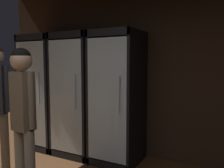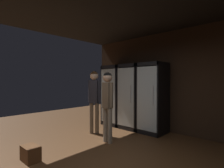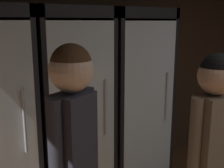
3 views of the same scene
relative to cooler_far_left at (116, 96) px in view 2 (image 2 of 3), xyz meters
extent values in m
cube|color=#382619|center=(1.99, 0.34, 0.46)|extent=(6.00, 0.06, 2.80)
cube|color=black|center=(1.99, -1.69, 1.89)|extent=(6.00, 8.00, 0.06)
cube|color=black|center=(0.00, 0.27, 0.02)|extent=(0.67, 0.04, 1.92)
cube|color=black|center=(-0.31, -0.04, 0.02)|extent=(0.04, 0.68, 1.92)
cube|color=black|center=(0.32, -0.04, 0.02)|extent=(0.04, 0.68, 1.92)
cube|color=black|center=(0.00, -0.04, 0.93)|extent=(0.67, 0.68, 0.10)
cube|color=black|center=(0.00, -0.04, -0.89)|extent=(0.67, 0.68, 0.10)
cube|color=white|center=(0.00, 0.24, 0.02)|extent=(0.59, 0.02, 1.68)
cube|color=silver|center=(0.00, -0.37, 0.02)|extent=(0.59, 0.02, 1.68)
cylinder|color=#B2B2B7|center=(0.20, -0.40, 0.11)|extent=(0.02, 0.02, 0.50)
cube|color=silver|center=(0.00, -0.04, -0.82)|extent=(0.57, 0.60, 0.02)
cylinder|color=black|center=(-0.20, -0.01, -0.72)|extent=(0.07, 0.07, 0.18)
cylinder|color=black|center=(-0.20, -0.01, -0.58)|extent=(0.02, 0.02, 0.09)
cylinder|color=#2D2D33|center=(-0.20, -0.01, -0.73)|extent=(0.08, 0.08, 0.07)
cylinder|color=#9EAD99|center=(-0.01, -0.05, -0.70)|extent=(0.07, 0.07, 0.23)
cylinder|color=#9EAD99|center=(-0.01, -0.05, -0.54)|extent=(0.03, 0.03, 0.09)
cylinder|color=#2D2D33|center=(-0.01, -0.05, -0.72)|extent=(0.07, 0.07, 0.09)
cylinder|color=#336B38|center=(0.20, -0.06, -0.71)|extent=(0.07, 0.07, 0.21)
cylinder|color=#336B38|center=(0.20, -0.06, -0.56)|extent=(0.02, 0.02, 0.08)
cylinder|color=#2D2D33|center=(0.20, -0.06, -0.74)|extent=(0.07, 0.07, 0.07)
cube|color=silver|center=(0.00, -0.04, -0.40)|extent=(0.57, 0.60, 0.02)
cylinder|color=#9EAD99|center=(-0.14, -0.05, -0.28)|extent=(0.08, 0.08, 0.23)
cylinder|color=#9EAD99|center=(-0.14, -0.05, -0.12)|extent=(0.02, 0.02, 0.09)
cylinder|color=beige|center=(-0.14, -0.05, -0.28)|extent=(0.08, 0.08, 0.08)
cylinder|color=#194723|center=(0.14, -0.05, -0.28)|extent=(0.06, 0.06, 0.24)
cylinder|color=#194723|center=(0.14, -0.05, -0.12)|extent=(0.02, 0.02, 0.07)
cylinder|color=white|center=(0.14, -0.05, -0.30)|extent=(0.06, 0.06, 0.06)
cube|color=silver|center=(0.00, -0.04, 0.01)|extent=(0.57, 0.60, 0.02)
cylinder|color=black|center=(-0.14, -0.09, 0.14)|extent=(0.07, 0.07, 0.23)
cylinder|color=black|center=(-0.14, -0.09, 0.30)|extent=(0.03, 0.03, 0.09)
cylinder|color=white|center=(-0.14, -0.09, 0.14)|extent=(0.07, 0.07, 0.09)
cylinder|color=#336B38|center=(0.15, -0.04, 0.14)|extent=(0.06, 0.06, 0.23)
cylinder|color=#336B38|center=(0.15, -0.04, 0.28)|extent=(0.02, 0.02, 0.06)
cylinder|color=beige|center=(0.15, -0.04, 0.13)|extent=(0.07, 0.07, 0.07)
cube|color=silver|center=(0.00, -0.04, 0.43)|extent=(0.57, 0.60, 0.02)
cylinder|color=#336B38|center=(-0.20, -0.08, 0.54)|extent=(0.08, 0.08, 0.20)
cylinder|color=#336B38|center=(-0.20, -0.08, 0.69)|extent=(0.03, 0.03, 0.10)
cylinder|color=#2D2D33|center=(-0.20, -0.08, 0.53)|extent=(0.08, 0.08, 0.07)
cylinder|color=#9EAD99|center=(0.01, -0.01, 0.53)|extent=(0.07, 0.07, 0.18)
cylinder|color=#9EAD99|center=(0.01, -0.01, 0.67)|extent=(0.03, 0.03, 0.10)
cylinder|color=#B2332D|center=(0.01, -0.01, 0.51)|extent=(0.07, 0.07, 0.05)
cylinder|color=gray|center=(0.19, -0.06, 0.55)|extent=(0.07, 0.07, 0.22)
cylinder|color=gray|center=(0.19, -0.06, 0.70)|extent=(0.03, 0.03, 0.08)
cylinder|color=tan|center=(0.19, -0.06, 0.55)|extent=(0.08, 0.08, 0.07)
cube|color=black|center=(0.70, 0.27, 0.02)|extent=(0.67, 0.04, 1.92)
cube|color=black|center=(0.39, -0.04, 0.02)|extent=(0.04, 0.68, 1.92)
cube|color=black|center=(1.02, -0.04, 0.02)|extent=(0.04, 0.68, 1.92)
cube|color=black|center=(0.70, -0.04, 0.93)|extent=(0.67, 0.68, 0.10)
cube|color=black|center=(0.70, -0.04, -0.89)|extent=(0.67, 0.68, 0.10)
cube|color=white|center=(0.70, 0.24, 0.02)|extent=(0.59, 0.02, 1.68)
cube|color=silver|center=(0.70, -0.37, 0.02)|extent=(0.59, 0.02, 1.68)
cylinder|color=#B2B2B7|center=(0.90, -0.40, 0.11)|extent=(0.02, 0.02, 0.50)
cube|color=silver|center=(0.70, -0.04, -0.82)|extent=(0.57, 0.60, 0.02)
cylinder|color=gray|center=(0.50, -0.03, -0.71)|extent=(0.07, 0.07, 0.20)
cylinder|color=gray|center=(0.50, -0.03, -0.57)|extent=(0.02, 0.02, 0.07)
cylinder|color=tan|center=(0.50, -0.03, -0.73)|extent=(0.07, 0.07, 0.05)
cylinder|color=brown|center=(0.70, -0.07, -0.71)|extent=(0.07, 0.07, 0.20)
cylinder|color=brown|center=(0.70, -0.07, -0.58)|extent=(0.02, 0.02, 0.07)
cylinder|color=#2D2D33|center=(0.70, -0.07, -0.74)|extent=(0.07, 0.07, 0.05)
cylinder|color=gray|center=(0.89, -0.05, -0.72)|extent=(0.06, 0.06, 0.19)
cylinder|color=gray|center=(0.89, -0.05, -0.58)|extent=(0.02, 0.02, 0.10)
cylinder|color=tan|center=(0.89, -0.05, -0.73)|extent=(0.06, 0.06, 0.07)
cube|color=silver|center=(0.70, -0.04, -0.26)|extent=(0.57, 0.60, 0.02)
cylinder|color=brown|center=(0.50, -0.03, -0.16)|extent=(0.06, 0.06, 0.19)
cylinder|color=brown|center=(0.50, -0.03, -0.03)|extent=(0.02, 0.02, 0.07)
cylinder|color=#B2332D|center=(0.50, -0.03, -0.18)|extent=(0.07, 0.07, 0.07)
cylinder|color=#9EAD99|center=(0.71, -0.04, -0.14)|extent=(0.07, 0.07, 0.23)
cylinder|color=#9EAD99|center=(0.71, -0.04, 0.01)|extent=(0.03, 0.03, 0.08)
cylinder|color=beige|center=(0.71, -0.04, -0.16)|extent=(0.07, 0.07, 0.06)
cylinder|color=#9EAD99|center=(0.89, -0.03, -0.14)|extent=(0.07, 0.07, 0.24)
cylinder|color=#9EAD99|center=(0.89, -0.03, 0.02)|extent=(0.03, 0.03, 0.08)
cylinder|color=white|center=(0.89, -0.03, -0.13)|extent=(0.07, 0.07, 0.08)
cube|color=silver|center=(0.70, -0.04, 0.29)|extent=(0.57, 0.60, 0.02)
cylinder|color=gray|center=(0.49, -0.05, 0.40)|extent=(0.08, 0.08, 0.19)
cylinder|color=gray|center=(0.49, -0.05, 0.53)|extent=(0.03, 0.03, 0.08)
cylinder|color=beige|center=(0.49, -0.05, 0.38)|extent=(0.08, 0.08, 0.06)
cylinder|color=#9EAD99|center=(0.63, -0.09, 0.41)|extent=(0.07, 0.07, 0.21)
cylinder|color=#9EAD99|center=(0.63, -0.09, 0.55)|extent=(0.02, 0.02, 0.09)
cylinder|color=beige|center=(0.63, -0.09, 0.39)|extent=(0.07, 0.07, 0.06)
cylinder|color=#336B38|center=(0.77, 0.00, 0.42)|extent=(0.07, 0.07, 0.23)
cylinder|color=#336B38|center=(0.77, 0.00, 0.57)|extent=(0.03, 0.03, 0.08)
cylinder|color=beige|center=(0.77, 0.00, 0.39)|extent=(0.07, 0.07, 0.07)
cylinder|color=gray|center=(0.91, -0.07, 0.39)|extent=(0.07, 0.07, 0.19)
cylinder|color=gray|center=(0.91, -0.07, 0.53)|extent=(0.03, 0.03, 0.09)
cylinder|color=#B2332D|center=(0.91, -0.07, 0.37)|extent=(0.07, 0.07, 0.06)
cube|color=black|center=(1.40, 0.27, 0.02)|extent=(0.67, 0.04, 1.92)
cube|color=black|center=(1.09, -0.04, 0.02)|extent=(0.04, 0.68, 1.92)
cube|color=black|center=(1.72, -0.04, 0.02)|extent=(0.04, 0.68, 1.92)
cube|color=black|center=(1.40, -0.04, 0.93)|extent=(0.67, 0.68, 0.10)
cube|color=black|center=(1.40, -0.04, -0.89)|extent=(0.67, 0.68, 0.10)
cube|color=white|center=(1.40, 0.24, 0.02)|extent=(0.59, 0.02, 1.68)
cube|color=silver|center=(1.40, -0.37, 0.02)|extent=(0.59, 0.02, 1.68)
cylinder|color=#B2B2B7|center=(1.60, -0.40, 0.11)|extent=(0.02, 0.02, 0.50)
cube|color=silver|center=(1.40, -0.04, -0.82)|extent=(0.57, 0.60, 0.02)
cylinder|color=gray|center=(1.21, -0.08, -0.70)|extent=(0.07, 0.07, 0.23)
cylinder|color=gray|center=(1.21, -0.08, -0.54)|extent=(0.02, 0.02, 0.09)
cylinder|color=beige|center=(1.21, -0.08, -0.71)|extent=(0.07, 0.07, 0.06)
cylinder|color=#9EAD99|center=(1.41, -0.04, -0.70)|extent=(0.08, 0.08, 0.23)
cylinder|color=#9EAD99|center=(1.41, -0.04, -0.55)|extent=(0.02, 0.02, 0.08)
cylinder|color=beige|center=(1.41, -0.04, -0.71)|extent=(0.08, 0.08, 0.07)
cylinder|color=#194723|center=(1.59, -0.09, -0.71)|extent=(0.07, 0.07, 0.22)
cylinder|color=#194723|center=(1.59, -0.09, -0.55)|extent=(0.02, 0.02, 0.10)
cylinder|color=white|center=(1.59, -0.09, -0.72)|extent=(0.07, 0.07, 0.08)
cube|color=silver|center=(1.40, -0.04, -0.40)|extent=(0.57, 0.60, 0.02)
cylinder|color=#194723|center=(1.26, -0.01, -0.29)|extent=(0.07, 0.07, 0.22)
cylinder|color=#194723|center=(1.26, -0.01, -0.13)|extent=(0.02, 0.02, 0.10)
cylinder|color=beige|center=(1.26, -0.01, -0.32)|extent=(0.07, 0.07, 0.06)
cylinder|color=#194723|center=(1.54, 0.00, -0.29)|extent=(0.08, 0.08, 0.21)
cylinder|color=#194723|center=(1.54, 0.00, -0.15)|extent=(0.03, 0.03, 0.07)
cylinder|color=#2D2D33|center=(1.54, 0.00, -0.30)|extent=(0.08, 0.08, 0.08)
cube|color=silver|center=(1.40, -0.04, 0.01)|extent=(0.57, 0.60, 0.02)
cylinder|color=#336B38|center=(1.22, -0.03, 0.13)|extent=(0.07, 0.07, 0.22)
cylinder|color=#336B38|center=(1.22, -0.03, 0.29)|extent=(0.02, 0.02, 0.09)
cylinder|color=#B2332D|center=(1.22, -0.03, 0.11)|extent=(0.07, 0.07, 0.08)
cylinder|color=#336B38|center=(1.41, -0.05, 0.13)|extent=(0.08, 0.08, 0.22)
cylinder|color=#336B38|center=(1.41, -0.05, 0.28)|extent=(0.02, 0.02, 0.09)
cylinder|color=white|center=(1.41, -0.05, 0.14)|extent=(0.08, 0.08, 0.07)
cylinder|color=#9EAD99|center=(1.59, -0.01, 0.12)|extent=(0.08, 0.08, 0.19)
cylinder|color=#9EAD99|center=(1.59, -0.01, 0.26)|extent=(0.03, 0.03, 0.09)
cylinder|color=beige|center=(1.59, -0.01, 0.12)|extent=(0.08, 0.08, 0.05)
cube|color=silver|center=(1.40, -0.04, 0.43)|extent=(0.57, 0.60, 0.02)
cylinder|color=#336B38|center=(1.26, -0.04, 0.53)|extent=(0.07, 0.07, 0.19)
cylinder|color=#336B38|center=(1.26, -0.04, 0.66)|extent=(0.03, 0.03, 0.07)
cylinder|color=white|center=(1.26, -0.04, 0.51)|extent=(0.08, 0.08, 0.05)
cylinder|color=gray|center=(1.54, -0.08, 0.56)|extent=(0.06, 0.06, 0.24)
cylinder|color=gray|center=(1.54, -0.08, 0.73)|extent=(0.02, 0.02, 0.09)
cylinder|color=#2D2D33|center=(1.54, -0.08, 0.54)|extent=(0.07, 0.07, 0.09)
cylinder|color=#72604C|center=(0.20, -1.23, -0.53)|extent=(0.10, 0.10, 0.82)
cylinder|color=#72604C|center=(0.34, -1.16, -0.53)|extent=(0.10, 0.10, 0.82)
cube|color=#2D2D38|center=(0.27, -1.19, 0.19)|extent=(0.26, 0.24, 0.62)
cylinder|color=#2D2D38|center=(0.15, -1.26, 0.21)|extent=(0.07, 0.07, 0.59)
cylinder|color=#2D2D38|center=(0.39, -1.13, 0.21)|extent=(0.07, 0.07, 0.59)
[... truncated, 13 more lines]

